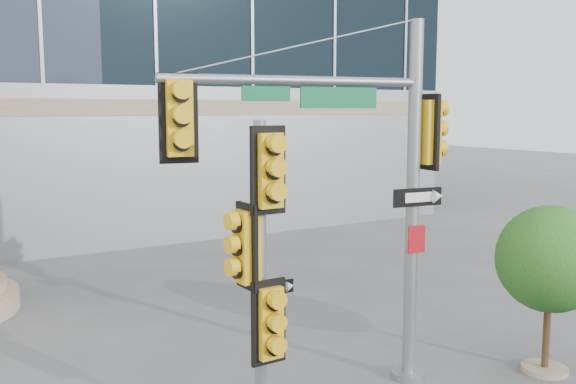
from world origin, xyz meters
TOP-DOWN VIEW (x-y plane):
  - main_signal_pole at (0.62, 0.04)m, footprint 5.21×1.18m
  - secondary_signal_pole at (-1.95, -1.11)m, footprint 0.86×0.64m
  - street_tree at (4.39, -1.27)m, footprint 2.13×2.08m

SIDE VIEW (x-z plane):
  - street_tree at x=4.39m, z-range 0.53..3.85m
  - secondary_signal_pole at x=-1.95m, z-range 0.44..5.44m
  - main_signal_pole at x=0.62m, z-range 0.81..7.56m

